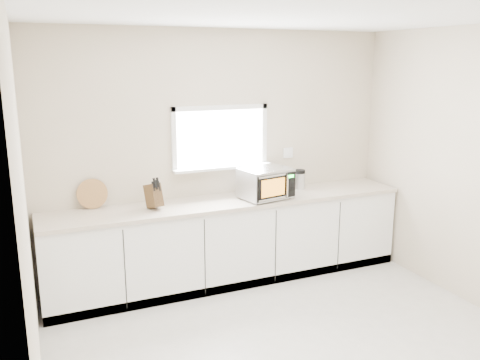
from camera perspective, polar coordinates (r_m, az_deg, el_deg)
ground at (r=4.40m, az=7.84°, el=-19.42°), size 4.00×4.00×0.00m
back_wall at (r=5.59m, az=-2.27°, el=2.92°), size 4.00×0.17×2.70m
cabinets at (r=5.57m, az=-1.09°, el=-6.97°), size 3.92×0.60×0.88m
countertop at (r=5.42m, az=-1.07°, el=-2.44°), size 3.92×0.64×0.04m
microwave at (r=5.43m, az=2.91°, el=-0.32°), size 0.57×0.48×0.33m
knife_block at (r=5.13m, az=-9.67°, el=-1.69°), size 0.17×0.25×0.33m
cutting_board at (r=5.28m, az=-16.26°, el=-1.49°), size 0.30×0.07×0.30m
coffee_grinder at (r=5.90m, az=6.69°, el=0.09°), size 0.13×0.13×0.23m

